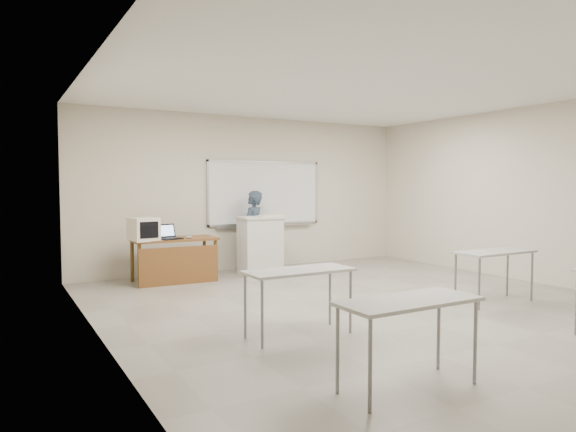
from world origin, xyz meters
TOP-DOWN VIEW (x-y plane):
  - floor at (0.00, 0.00)m, footprint 7.00×8.00m
  - whiteboard at (0.30, 3.97)m, footprint 2.48×0.10m
  - student_desks at (-0.00, -1.35)m, footprint 4.40×2.20m
  - instructor_desk at (-1.80, 3.19)m, footprint 1.40×0.70m
  - podium at (-0.20, 3.20)m, footprint 0.76×0.56m
  - crt_monitor at (-2.35, 3.18)m, footprint 0.41×0.46m
  - laptop at (-1.90, 3.18)m, footprint 0.33×0.31m
  - mouse at (-1.60, 3.10)m, footprint 0.11×0.08m
  - keyboard at (-0.05, 3.08)m, footprint 0.51×0.25m
  - presenter at (-0.13, 3.66)m, footprint 0.67×0.64m

SIDE VIEW (x-z plane):
  - floor at x=0.00m, z-range -0.01..0.00m
  - instructor_desk at x=-1.80m, z-range 0.16..0.91m
  - podium at x=-0.20m, z-range 0.00..1.08m
  - student_desks at x=0.00m, z-range 0.31..1.04m
  - mouse at x=-1.60m, z-range 0.75..0.79m
  - presenter at x=-0.13m, z-range 0.00..1.54m
  - laptop at x=-1.90m, z-range 0.68..0.93m
  - crt_monitor at x=-2.35m, z-range 0.74..1.13m
  - keyboard at x=-0.05m, z-range 1.08..1.10m
  - whiteboard at x=0.30m, z-range 0.83..2.14m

